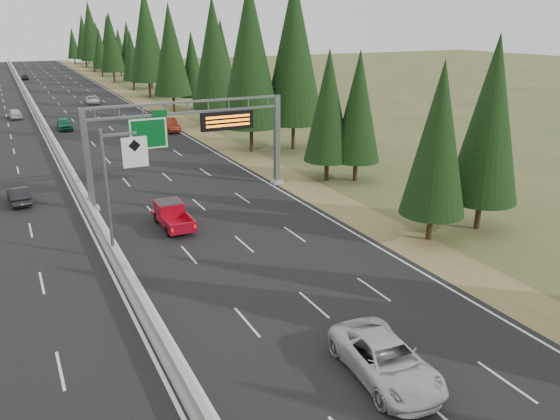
# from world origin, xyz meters

# --- Properties ---
(road) EXTENTS (32.00, 260.00, 0.08)m
(road) POSITION_xyz_m (0.00, 80.00, 0.04)
(road) COLOR black
(road) RESTS_ON ground
(shoulder_right) EXTENTS (3.60, 260.00, 0.06)m
(shoulder_right) POSITION_xyz_m (17.80, 80.00, 0.03)
(shoulder_right) COLOR olive
(shoulder_right) RESTS_ON ground
(median_barrier) EXTENTS (0.70, 260.00, 0.85)m
(median_barrier) POSITION_xyz_m (0.00, 80.00, 0.41)
(median_barrier) COLOR gray
(median_barrier) RESTS_ON road
(sign_gantry) EXTENTS (16.75, 0.98, 7.80)m
(sign_gantry) POSITION_xyz_m (8.92, 34.88, 5.27)
(sign_gantry) COLOR slate
(sign_gantry) RESTS_ON road
(hov_sign_pole) EXTENTS (2.80, 0.50, 8.00)m
(hov_sign_pole) POSITION_xyz_m (0.58, 24.97, 4.72)
(hov_sign_pole) COLOR slate
(hov_sign_pole) RESTS_ON road
(tree_row_right) EXTENTS (12.07, 240.02, 18.81)m
(tree_row_right) POSITION_xyz_m (22.17, 76.62, 9.12)
(tree_row_right) COLOR black
(tree_row_right) RESTS_ON ground
(silver_minivan) EXTENTS (3.22, 6.07, 1.63)m
(silver_minivan) POSITION_xyz_m (7.55, 8.00, 0.89)
(silver_minivan) COLOR silver
(silver_minivan) RESTS_ON road
(red_pickup) EXTENTS (1.82, 5.09, 1.66)m
(red_pickup) POSITION_xyz_m (4.78, 29.01, 1.00)
(red_pickup) COLOR black
(red_pickup) RESTS_ON road
(car_ahead_green) EXTENTS (2.02, 4.57, 1.53)m
(car_ahead_green) POSITION_xyz_m (2.39, 70.41, 0.84)
(car_ahead_green) COLOR #17653F
(car_ahead_green) RESTS_ON road
(car_ahead_dkred) EXTENTS (1.83, 4.98, 1.63)m
(car_ahead_dkred) POSITION_xyz_m (14.50, 62.88, 0.90)
(car_ahead_dkred) COLOR #631C0E
(car_ahead_dkred) RESTS_ON road
(car_ahead_dkgrey) EXTENTS (2.19, 5.12, 1.47)m
(car_ahead_dkgrey) POSITION_xyz_m (14.50, 69.68, 0.81)
(car_ahead_dkgrey) COLOR black
(car_ahead_dkgrey) RESTS_ON road
(car_ahead_white) EXTENTS (2.59, 4.84, 1.29)m
(car_ahead_white) POSITION_xyz_m (9.60, 93.35, 0.73)
(car_ahead_white) COLOR silver
(car_ahead_white) RESTS_ON road
(car_ahead_far) EXTENTS (1.92, 4.07, 1.35)m
(car_ahead_far) POSITION_xyz_m (1.50, 142.11, 0.75)
(car_ahead_far) COLOR black
(car_ahead_far) RESTS_ON road
(car_onc_near) EXTENTS (1.73, 4.18, 1.34)m
(car_onc_near) POSITION_xyz_m (-4.61, 39.27, 0.75)
(car_onc_near) COLOR black
(car_onc_near) RESTS_ON road
(car_onc_white) EXTENTS (2.16, 4.52, 1.49)m
(car_onc_white) POSITION_xyz_m (-3.16, 82.69, 0.82)
(car_onc_white) COLOR silver
(car_onc_white) RESTS_ON road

